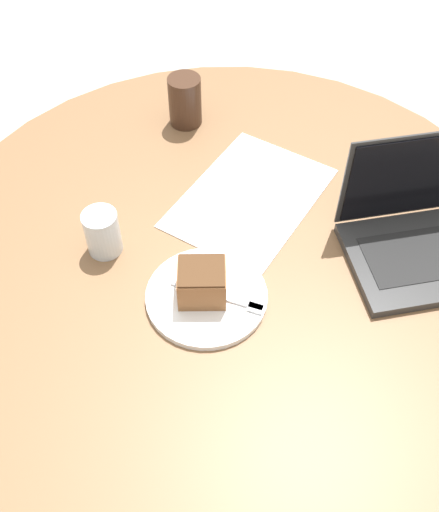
# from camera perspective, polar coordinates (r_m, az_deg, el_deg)

# --- Properties ---
(ground_plane) EXTENTS (12.00, 12.00, 0.00)m
(ground_plane) POSITION_cam_1_polar(r_m,az_deg,el_deg) (1.77, 0.77, -14.44)
(ground_plane) COLOR #B7AD9E
(dining_table) EXTENTS (1.20, 1.20, 0.73)m
(dining_table) POSITION_cam_1_polar(r_m,az_deg,el_deg) (1.25, 1.05, -2.82)
(dining_table) COLOR brown
(dining_table) RESTS_ON ground_plane
(paper_document) EXTENTS (0.36, 0.27, 0.00)m
(paper_document) POSITION_cam_1_polar(r_m,az_deg,el_deg) (1.23, 2.93, 5.58)
(paper_document) COLOR white
(paper_document) RESTS_ON dining_table
(plate) EXTENTS (0.22, 0.22, 0.01)m
(plate) POSITION_cam_1_polar(r_m,az_deg,el_deg) (1.06, -1.24, -3.87)
(plate) COLOR white
(plate) RESTS_ON dining_table
(cake_slice) EXTENTS (0.10, 0.11, 0.07)m
(cake_slice) POSITION_cam_1_polar(r_m,az_deg,el_deg) (1.03, -1.69, -2.51)
(cake_slice) COLOR brown
(cake_slice) RESTS_ON plate
(fork) EXTENTS (0.04, 0.17, 0.00)m
(fork) POSITION_cam_1_polar(r_m,az_deg,el_deg) (1.05, 0.73, -4.04)
(fork) COLOR silver
(fork) RESTS_ON plate
(coffee_glass) EXTENTS (0.07, 0.07, 0.11)m
(coffee_glass) POSITION_cam_1_polar(r_m,az_deg,el_deg) (1.39, -3.31, 14.54)
(coffee_glass) COLOR #3D2619
(coffee_glass) RESTS_ON dining_table
(water_glass) EXTENTS (0.07, 0.07, 0.09)m
(water_glass) POSITION_cam_1_polar(r_m,az_deg,el_deg) (1.13, -11.09, 2.21)
(water_glass) COLOR silver
(water_glass) RESTS_ON dining_table
(laptop) EXTENTS (0.36, 0.37, 0.21)m
(laptop) POSITION_cam_1_polar(r_m,az_deg,el_deg) (1.18, 19.15, 1.90)
(laptop) COLOR #2D2D2D
(laptop) RESTS_ON dining_table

